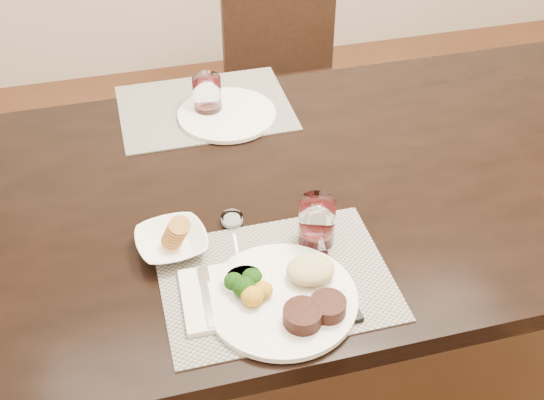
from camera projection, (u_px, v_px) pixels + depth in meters
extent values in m
plane|color=#452616|center=(363.00, 359.00, 2.14)|extent=(4.50, 4.50, 0.00)
cube|color=black|center=(389.00, 178.00, 1.67)|extent=(2.00, 1.00, 0.05)
cube|color=black|center=(37.00, 240.00, 2.05)|extent=(0.08, 0.08, 0.70)
cube|color=black|center=(292.00, 102.00, 2.49)|extent=(0.42, 0.42, 0.04)
cube|color=black|center=(257.00, 187.00, 2.47)|extent=(0.04, 0.04, 0.41)
cube|color=black|center=(351.00, 172.00, 2.54)|extent=(0.04, 0.04, 0.41)
cube|color=black|center=(236.00, 133.00, 2.73)|extent=(0.04, 0.04, 0.41)
cube|color=black|center=(321.00, 120.00, 2.80)|extent=(0.04, 0.04, 0.41)
cube|color=black|center=(279.00, 17.00, 2.47)|extent=(0.42, 0.04, 0.45)
cube|color=gray|center=(276.00, 280.00, 1.37)|extent=(0.46, 0.34, 0.00)
cube|color=gray|center=(205.00, 108.00, 1.86)|extent=(0.46, 0.34, 0.00)
cylinder|color=white|center=(282.00, 299.00, 1.32)|extent=(0.30, 0.30, 0.01)
cylinder|color=black|center=(303.00, 316.00, 1.26)|extent=(0.07, 0.07, 0.03)
cylinder|color=black|center=(328.00, 306.00, 1.28)|extent=(0.07, 0.07, 0.03)
ellipsoid|color=tan|center=(310.00, 270.00, 1.35)|extent=(0.10, 0.08, 0.04)
ellipsoid|color=#133C0B|center=(244.00, 287.00, 1.31)|extent=(0.05, 0.05, 0.04)
ellipsoid|color=orange|center=(252.00, 296.00, 1.30)|extent=(0.04, 0.04, 0.04)
cube|color=white|center=(206.00, 299.00, 1.32)|extent=(0.10, 0.17, 0.01)
cube|color=silver|center=(208.00, 303.00, 1.30)|extent=(0.02, 0.12, 0.00)
cube|color=silver|center=(204.00, 274.00, 1.36)|extent=(0.02, 0.04, 0.00)
cube|color=silver|center=(329.00, 262.00, 1.41)|extent=(0.03, 0.14, 0.00)
cube|color=black|center=(348.00, 302.00, 1.32)|extent=(0.03, 0.10, 0.01)
imported|color=white|center=(172.00, 243.00, 1.43)|extent=(0.16, 0.16, 0.04)
cylinder|color=#A06F32|center=(171.00, 234.00, 1.41)|extent=(0.05, 0.05, 0.05)
cylinder|color=white|center=(244.00, 281.00, 1.35)|extent=(0.09, 0.09, 0.03)
cylinder|color=#0D3D14|center=(244.00, 277.00, 1.34)|extent=(0.07, 0.07, 0.01)
cube|color=silver|center=(237.00, 250.00, 1.37)|extent=(0.01, 0.06, 0.04)
cylinder|color=silver|center=(317.00, 221.00, 1.43)|extent=(0.08, 0.08, 0.11)
cylinder|color=#350406|center=(316.00, 235.00, 1.45)|extent=(0.06, 0.06, 0.03)
cylinder|color=white|center=(227.00, 114.00, 1.83)|extent=(0.26, 0.26, 0.01)
cylinder|color=silver|center=(207.00, 95.00, 1.81)|extent=(0.08, 0.08, 0.10)
cylinder|color=#350406|center=(208.00, 107.00, 1.84)|extent=(0.06, 0.06, 0.03)
cylinder|color=silver|center=(232.00, 220.00, 1.50)|extent=(0.05, 0.05, 0.02)
cylinder|color=white|center=(232.00, 221.00, 1.50)|extent=(0.04, 0.04, 0.01)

